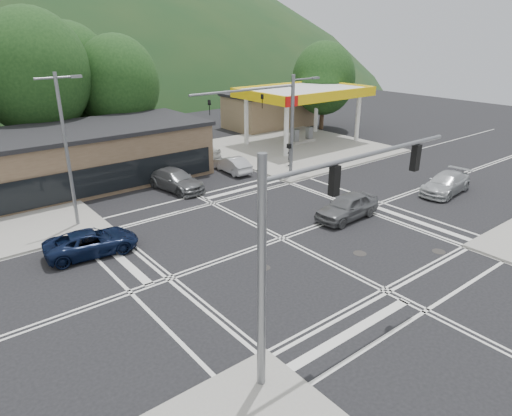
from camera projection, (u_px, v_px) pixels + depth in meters
ground at (282, 238)px, 26.01m from camera, size 120.00×120.00×0.00m
sidewalk_ne at (295, 148)px, 45.60m from camera, size 16.00×16.00×0.15m
gas_station_canopy at (304, 94)px, 45.66m from camera, size 12.32×8.34×5.75m
convenience_store at (269, 111)px, 55.11m from camera, size 10.00×6.00×3.80m
commercial_row at (44, 164)px, 33.01m from camera, size 24.00×8.00×4.00m
tree_n_b at (33, 73)px, 37.15m from camera, size 9.00×9.00×12.98m
tree_n_c at (117, 83)px, 41.68m from camera, size 7.60×7.60×10.87m
tree_n_e at (69, 75)px, 42.62m from camera, size 8.40×8.40×11.98m
tree_ne at (324, 78)px, 52.35m from camera, size 7.20×7.20×9.99m
streetlight_nw at (67, 144)px, 25.82m from camera, size 2.50×0.25×9.00m
signal_mast_ne at (280, 116)px, 34.15m from camera, size 11.65×0.30×8.00m
signal_mast_sw at (306, 232)px, 14.46m from camera, size 9.14×0.28×8.00m
car_blue_west at (92, 242)px, 24.02m from camera, size 5.00×2.77×1.32m
car_grey_center at (347, 206)px, 28.51m from camera, size 4.74×2.08×1.59m
car_silver_east at (446, 183)px, 32.95m from camera, size 5.26×2.64×1.47m
car_queue_a at (232, 164)px, 37.78m from camera, size 1.67×4.14×1.34m
car_queue_b at (198, 149)px, 41.91m from camera, size 2.53×5.05×1.65m
car_northbound at (175, 180)px, 33.69m from camera, size 2.93×5.45×1.50m
pedestrian at (290, 155)px, 39.06m from camera, size 0.79×0.66×1.84m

